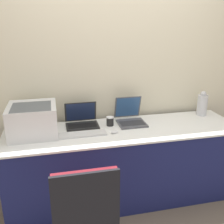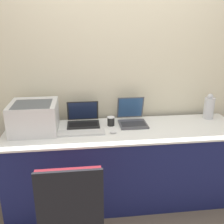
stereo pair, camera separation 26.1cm
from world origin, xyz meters
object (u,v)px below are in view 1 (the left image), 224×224
laptop_right (130,117)px  external_keyboard (82,134)px  mouse (114,132)px  printer (33,119)px  laptop_left (82,121)px  metal_pitcher (202,104)px  coffee_cup (110,121)px  chair (85,208)px

laptop_right → external_keyboard: size_ratio=0.70×
laptop_right → mouse: (-0.23, -0.25, -0.04)m
printer → laptop_left: (0.48, 0.13, -0.11)m
printer → metal_pitcher: printer is taller
printer → external_keyboard: (0.45, -0.13, -0.15)m
printer → coffee_cup: (0.77, 0.06, -0.11)m
metal_pitcher → printer: bearing=-175.7°
laptop_right → coffee_cup: 0.24m
laptop_right → chair: bearing=-121.7°
printer → metal_pitcher: (1.88, 0.14, -0.03)m
laptop_left → mouse: (0.29, -0.28, -0.04)m
laptop_right → coffee_cup: bearing=-170.2°
printer → coffee_cup: bearing=4.2°
laptop_right → mouse: laptop_right is taller
printer → external_keyboard: 0.49m
external_keyboard → coffee_cup: coffee_cup is taller
printer → metal_pitcher: bearing=4.3°
external_keyboard → metal_pitcher: bearing=10.7°
coffee_cup → mouse: (-0.00, -0.21, -0.03)m
coffee_cup → metal_pitcher: (1.11, 0.09, 0.08)m
mouse → laptop_left: bearing=135.1°
printer → external_keyboard: printer is taller
external_keyboard → metal_pitcher: metal_pitcher is taller
laptop_right → coffee_cup: size_ratio=3.51×
laptop_left → laptop_right: bearing=-3.6°
printer → chair: 1.06m
laptop_right → chair: (-0.63, -1.02, -0.26)m
laptop_right → external_keyboard: 0.60m
external_keyboard → printer: bearing=164.0°
mouse → metal_pitcher: size_ratio=0.26×
laptop_right → laptop_left: bearing=176.4°
printer → chair: size_ratio=0.48×
mouse → chair: chair is taller
external_keyboard → laptop_right: bearing=22.1°
coffee_cup → mouse: 0.21m
laptop_left → external_keyboard: laptop_left is taller
printer → coffee_cup: 0.78m
mouse → chair: 0.89m
external_keyboard → coffee_cup: size_ratio=4.98×
laptop_left → metal_pitcher: metal_pitcher is taller
printer → external_keyboard: size_ratio=0.94×
printer → chair: printer is taller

